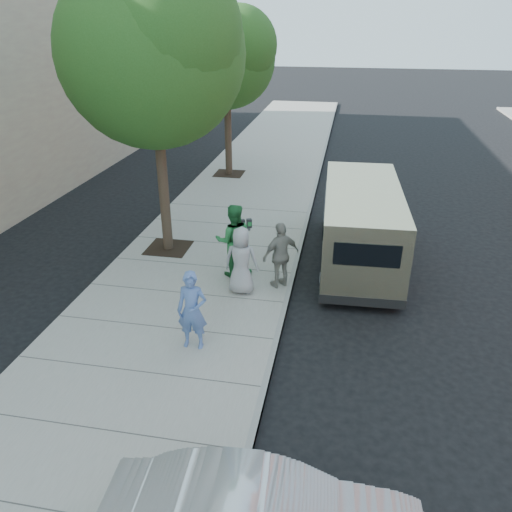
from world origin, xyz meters
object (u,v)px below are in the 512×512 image
Objects in this scene: parking_meter at (246,234)px; person_gray_shirt at (241,261)px; tree_near at (153,46)px; person_green_shirt at (234,240)px; person_striped_polo at (281,255)px; van at (360,224)px; person_officer at (192,310)px; tree_far at (227,54)px.

parking_meter is 0.88× the size of person_gray_shirt.
tree_near is 5.10m from person_green_shirt.
person_striped_polo is at bearing -153.86° from person_gray_shirt.
person_green_shirt reaches higher than person_gray_shirt.
person_striped_polo is (-1.89, -2.01, -0.14)m from van.
tree_near is 3.93× the size of person_green_shirt.
van is 3.50× the size of person_officer.
person_striped_polo is (3.45, -1.61, -4.55)m from tree_near.
parking_meter is at bearing -22.76° from tree_near.
person_officer is at bearing -80.18° from tree_far.
tree_far is 3.87× the size of person_officer.
tree_near reaches higher than person_green_shirt.
person_gray_shirt is 0.99× the size of person_striped_polo.
person_green_shirt is (2.19, -1.23, -4.44)m from tree_near.
van reaches higher than person_green_shirt.
person_green_shirt is at bearing -76.06° from tree_far.
van reaches higher than person_striped_polo.
tree_near is at bearing -90.00° from tree_far.
person_striped_polo reaches higher than parking_meter.
parking_meter is 0.35m from person_green_shirt.
van is 3.72m from person_gray_shirt.
person_officer is 3.19m from person_green_shirt.
van is (5.34, 0.40, -4.41)m from tree_near.
van is (5.34, -7.20, -3.75)m from tree_far.
person_green_shirt is (-0.27, -0.20, -0.11)m from parking_meter.
parking_meter is 1.07m from person_gray_shirt.
person_officer is at bearing 72.61° from person_green_shirt.
person_striped_polo is at bearing 147.81° from person_green_shirt.
person_striped_polo is at bearing 62.00° from person_officer.
person_officer is (-0.39, -3.38, -0.23)m from parking_meter.
tree_near reaches higher than person_officer.
person_green_shirt is at bearing -56.29° from person_striped_polo.
parking_meter is at bearing -74.06° from tree_far.
person_gray_shirt is at bearing 76.35° from person_officer.
tree_far is 12.80m from person_officer.
person_green_shirt is at bearing 86.11° from person_officer.
person_officer is (-3.26, -4.82, -0.15)m from van.
person_green_shirt reaches higher than person_officer.
person_gray_shirt is at bearing -140.41° from van.
tree_far is 9.71m from van.
tree_near is 5.94m from person_striped_polo.
person_officer is at bearing 77.03° from person_gray_shirt.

